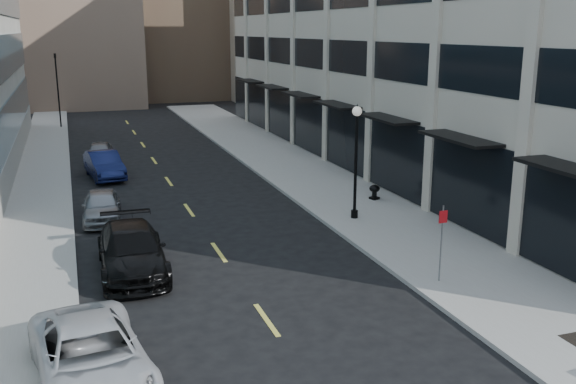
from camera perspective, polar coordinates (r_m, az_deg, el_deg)
sidewalk_right at (r=31.61m, az=4.69°, el=-0.28°), size 5.00×80.00×0.15m
sidewalk_left at (r=29.14m, az=-21.47°, el=-2.51°), size 3.00×80.00×0.15m
building_right at (r=41.23m, az=13.43°, el=15.30°), size 15.30×46.50×18.25m
skyline_stone at (r=77.47m, az=-1.86°, el=15.75°), size 10.00×14.00×20.00m
road_centerline at (r=26.68m, az=-7.62°, el=-3.27°), size 0.15×68.20×0.01m
traffic_signal at (r=56.05m, az=-19.99°, el=11.11°), size 0.66×0.66×6.98m
car_white_van at (r=15.77m, az=-17.09°, el=-13.84°), size 3.01×5.46×1.45m
car_black_pickup at (r=22.24m, az=-13.72°, el=-5.09°), size 2.26×5.35×1.54m
car_silver_sedan at (r=28.52m, az=-16.22°, el=-1.18°), size 1.81×4.02×1.34m
car_blue_sedan at (r=36.76m, az=-16.02°, el=2.33°), size 2.14×4.62×1.47m
car_grey_sedan at (r=41.14m, az=-16.37°, el=3.40°), size 1.96×3.90×1.28m
lamppost at (r=26.97m, az=6.07°, el=3.56°), size 0.41×0.41×4.88m
sign_post at (r=20.80m, az=13.53°, el=-3.57°), size 0.29×0.06×2.51m
urn_planter at (r=30.65m, az=7.70°, el=0.13°), size 0.50×0.50×0.69m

